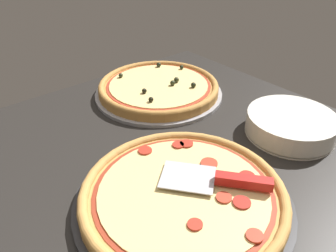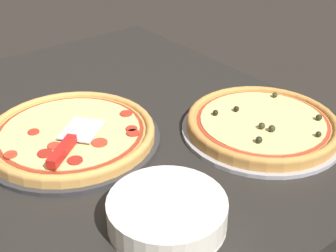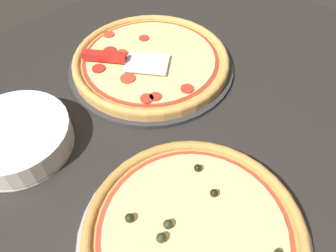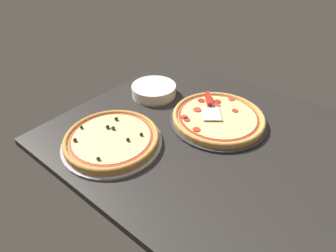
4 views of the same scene
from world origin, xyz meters
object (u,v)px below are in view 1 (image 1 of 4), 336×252
at_px(serving_spatula, 226,180).
at_px(pizza_front, 183,193).
at_px(pizza_back, 159,87).
at_px(plate_stack, 291,125).

bearing_deg(serving_spatula, pizza_front, 149.98).
xyz_separation_m(pizza_back, serving_spatula, (-0.18, -0.44, 0.02)).
relative_size(pizza_front, pizza_back, 1.08).
bearing_deg(plate_stack, pizza_front, -179.82).
bearing_deg(plate_stack, serving_spatula, -171.70).
bearing_deg(plate_stack, pizza_back, 106.77).
relative_size(serving_spatula, plate_stack, 0.90).
bearing_deg(serving_spatula, plate_stack, 8.30).
distance_m(serving_spatula, plate_stack, 0.30).
bearing_deg(pizza_back, plate_stack, -73.23).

